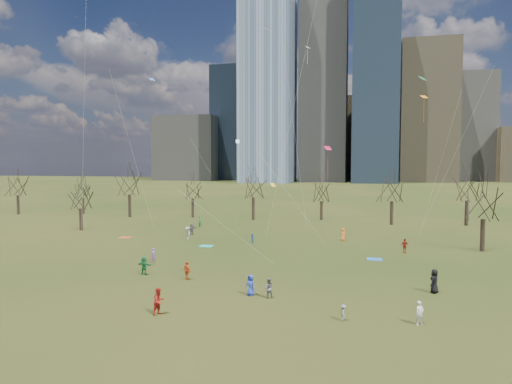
% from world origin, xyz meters
% --- Properties ---
extents(ground, '(500.00, 500.00, 0.00)m').
position_xyz_m(ground, '(0.00, 0.00, 0.00)').
color(ground, black).
rests_on(ground, ground).
extents(downtown_skyline, '(212.50, 78.00, 118.00)m').
position_xyz_m(downtown_skyline, '(-2.43, 210.64, 39.01)').
color(downtown_skyline, slate).
rests_on(downtown_skyline, ground).
extents(bare_tree_row, '(113.04, 29.80, 9.50)m').
position_xyz_m(bare_tree_row, '(-0.09, 37.22, 6.12)').
color(bare_tree_row, black).
rests_on(bare_tree_row, ground).
extents(blanket_teal, '(1.60, 1.50, 0.03)m').
position_xyz_m(blanket_teal, '(-6.76, 13.70, 0.01)').
color(blanket_teal, teal).
rests_on(blanket_teal, ground).
extents(blanket_navy, '(1.60, 1.50, 0.03)m').
position_xyz_m(blanket_navy, '(13.52, 10.52, 0.01)').
color(blanket_navy, '#2562B0').
rests_on(blanket_navy, ground).
extents(blanket_crimson, '(1.60, 1.50, 0.03)m').
position_xyz_m(blanket_crimson, '(-19.94, 17.32, 0.01)').
color(blanket_crimson, '#BF4126').
rests_on(blanket_crimson, ground).
extents(person_0, '(0.96, 0.80, 1.67)m').
position_xyz_m(person_0, '(3.61, -5.50, 0.84)').
color(person_0, '#2A40B6').
rests_on(person_0, ground).
extents(person_1, '(0.68, 0.63, 1.56)m').
position_xyz_m(person_1, '(15.81, -9.30, 0.78)').
color(person_1, silver).
rests_on(person_1, ground).
extents(person_2, '(1.05, 1.14, 1.88)m').
position_xyz_m(person_2, '(-1.48, -11.28, 0.94)').
color(person_2, '#AB1F18').
rests_on(person_2, ground).
extents(person_3, '(0.58, 0.79, 1.10)m').
position_xyz_m(person_3, '(10.96, -9.65, 0.55)').
color(person_3, slate).
rests_on(person_3, ground).
extents(person_4, '(1.04, 0.85, 1.66)m').
position_xyz_m(person_4, '(-3.04, -2.13, 0.83)').
color(person_4, '#DD4918').
rests_on(person_4, ground).
extents(person_5, '(1.68, 0.79, 1.74)m').
position_xyz_m(person_5, '(-7.64, -1.30, 0.87)').
color(person_5, '#186D37').
rests_on(person_5, ground).
extents(person_6, '(1.02, 1.13, 1.94)m').
position_xyz_m(person_6, '(17.85, -1.48, 0.97)').
color(person_6, black).
rests_on(person_6, ground).
extents(person_7, '(0.53, 0.65, 1.55)m').
position_xyz_m(person_7, '(-9.09, 3.61, 0.77)').
color(person_7, '#8B52A4').
rests_on(person_7, ground).
extents(person_8, '(0.74, 0.76, 1.24)m').
position_xyz_m(person_8, '(-1.63, 16.83, 0.62)').
color(person_8, '#235D9A').
rests_on(person_8, ground).
extents(person_9, '(1.28, 1.13, 1.72)m').
position_xyz_m(person_9, '(-10.93, 17.90, 0.86)').
color(person_9, beige).
rests_on(person_9, ground).
extents(person_10, '(1.09, 0.81, 1.71)m').
position_xyz_m(person_10, '(16.96, 14.75, 0.86)').
color(person_10, '#A02016').
rests_on(person_10, ground).
extents(person_11, '(1.30, 1.66, 1.76)m').
position_xyz_m(person_11, '(-11.67, 21.47, 0.88)').
color(person_11, '#5B5A5F').
rests_on(person_11, ground).
extents(person_12, '(0.71, 0.93, 1.71)m').
position_xyz_m(person_12, '(9.72, 21.40, 0.85)').
color(person_12, orange).
rests_on(person_12, ground).
extents(person_13, '(0.75, 0.83, 1.89)m').
position_xyz_m(person_13, '(-12.97, 28.43, 0.95)').
color(person_13, '#1C7F39').
rests_on(person_13, ground).
extents(person_14, '(0.95, 0.88, 1.56)m').
position_xyz_m(person_14, '(5.10, -5.80, 0.78)').
color(person_14, slate).
rests_on(person_14, ground).
extents(kites_airborne, '(64.54, 36.22, 28.17)m').
position_xyz_m(kites_airborne, '(4.62, 14.60, 13.30)').
color(kites_airborne, orange).
rests_on(kites_airborne, ground).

